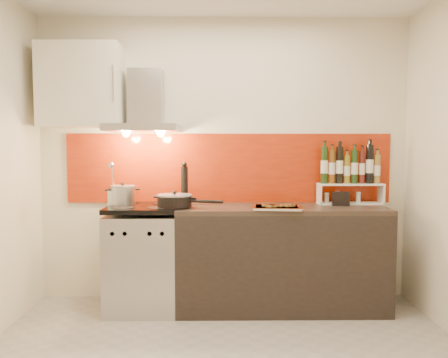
{
  "coord_description": "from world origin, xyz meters",
  "views": [
    {
      "loc": [
        -0.04,
        -2.67,
        1.4
      ],
      "look_at": [
        0.0,
        0.95,
        1.15
      ],
      "focal_mm": 35.0,
      "sensor_mm": 36.0,
      "label": 1
    }
  ],
  "objects_px": {
    "range_stove": "(144,259)",
    "counter": "(281,257)",
    "pepper_mill": "(184,184)",
    "saute_pan": "(175,200)",
    "stock_pot": "(123,195)",
    "baking_tray": "(277,207)"
  },
  "relations": [
    {
      "from": "saute_pan",
      "to": "pepper_mill",
      "type": "distance_m",
      "value": 0.24
    },
    {
      "from": "saute_pan",
      "to": "range_stove",
      "type": "bearing_deg",
      "value": 164.6
    },
    {
      "from": "counter",
      "to": "stock_pot",
      "type": "relative_size",
      "value": 8.04
    },
    {
      "from": "baking_tray",
      "to": "pepper_mill",
      "type": "bearing_deg",
      "value": 160.25
    },
    {
      "from": "range_stove",
      "to": "pepper_mill",
      "type": "relative_size",
      "value": 2.36
    },
    {
      "from": "baking_tray",
      "to": "saute_pan",
      "type": "bearing_deg",
      "value": 174.2
    },
    {
      "from": "counter",
      "to": "baking_tray",
      "type": "relative_size",
      "value": 4.16
    },
    {
      "from": "stock_pot",
      "to": "pepper_mill",
      "type": "relative_size",
      "value": 0.58
    },
    {
      "from": "counter",
      "to": "stock_pot",
      "type": "height_order",
      "value": "stock_pot"
    },
    {
      "from": "counter",
      "to": "pepper_mill",
      "type": "xyz_separation_m",
      "value": [
        -0.85,
        0.11,
        0.64
      ]
    },
    {
      "from": "range_stove",
      "to": "baking_tray",
      "type": "height_order",
      "value": "baking_tray"
    },
    {
      "from": "saute_pan",
      "to": "stock_pot",
      "type": "bearing_deg",
      "value": 159.08
    },
    {
      "from": "saute_pan",
      "to": "baking_tray",
      "type": "relative_size",
      "value": 1.3
    },
    {
      "from": "counter",
      "to": "range_stove",
      "type": "bearing_deg",
      "value": -179.77
    },
    {
      "from": "counter",
      "to": "stock_pot",
      "type": "bearing_deg",
      "value": 175.83
    },
    {
      "from": "range_stove",
      "to": "stock_pot",
      "type": "height_order",
      "value": "stock_pot"
    },
    {
      "from": "stock_pot",
      "to": "baking_tray",
      "type": "height_order",
      "value": "stock_pot"
    },
    {
      "from": "counter",
      "to": "pepper_mill",
      "type": "height_order",
      "value": "pepper_mill"
    },
    {
      "from": "range_stove",
      "to": "stock_pot",
      "type": "relative_size",
      "value": 4.06
    },
    {
      "from": "counter",
      "to": "saute_pan",
      "type": "xyz_separation_m",
      "value": [
        -0.91,
        -0.08,
        0.51
      ]
    },
    {
      "from": "range_stove",
      "to": "counter",
      "type": "bearing_deg",
      "value": 0.23
    },
    {
      "from": "pepper_mill",
      "to": "baking_tray",
      "type": "bearing_deg",
      "value": -19.75
    }
  ]
}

